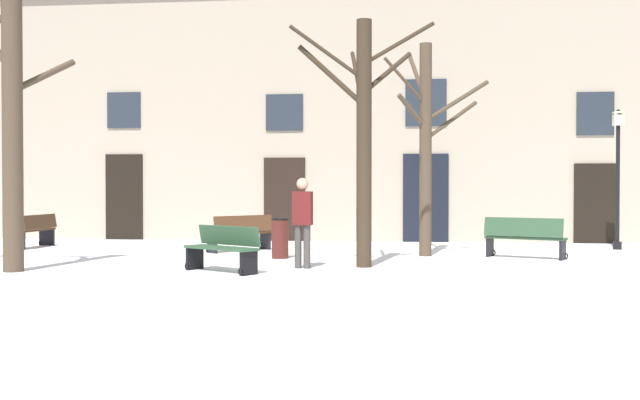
{
  "coord_description": "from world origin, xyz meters",
  "views": [
    {
      "loc": [
        1.65,
        -12.16,
        1.63
      ],
      "look_at": [
        0.0,
        2.05,
        1.37
      ],
      "focal_mm": 42.83,
      "sensor_mm": 36.0,
      "label": 1
    }
  ],
  "objects_px": {
    "tree_near_facade": "(12,122)",
    "bench_back_to_back_right": "(34,230)",
    "tree_left_of_center": "(427,142)",
    "tree_right_of_center": "(363,133)",
    "bench_near_lamp": "(525,237)",
    "streetlamp": "(618,163)",
    "person_strolling": "(302,218)",
    "bench_near_center_tree": "(241,232)",
    "bench_far_corner": "(223,248)",
    "litter_bin": "(280,238)"
  },
  "relations": [
    {
      "from": "tree_left_of_center",
      "to": "bench_far_corner",
      "type": "xyz_separation_m",
      "value": [
        -3.9,
        -3.82,
        -2.2
      ]
    },
    {
      "from": "tree_left_of_center",
      "to": "bench_back_to_back_right",
      "type": "relative_size",
      "value": 3.0
    },
    {
      "from": "tree_near_facade",
      "to": "bench_near_lamp",
      "type": "xyz_separation_m",
      "value": [
        10.09,
        3.8,
        -2.38
      ]
    },
    {
      "from": "bench_back_to_back_right",
      "to": "bench_near_lamp",
      "type": "bearing_deg",
      "value": 85.21
    },
    {
      "from": "tree_near_facade",
      "to": "bench_far_corner",
      "type": "relative_size",
      "value": 3.33
    },
    {
      "from": "litter_bin",
      "to": "person_strolling",
      "type": "bearing_deg",
      "value": -68.51
    },
    {
      "from": "bench_near_center_tree",
      "to": "person_strolling",
      "type": "xyz_separation_m",
      "value": [
        2.07,
        -3.73,
        0.53
      ]
    },
    {
      "from": "bench_far_corner",
      "to": "bench_near_lamp",
      "type": "distance_m",
      "value": 6.99
    },
    {
      "from": "tree_left_of_center",
      "to": "person_strolling",
      "type": "relative_size",
      "value": 2.76
    },
    {
      "from": "bench_far_corner",
      "to": "tree_near_facade",
      "type": "bearing_deg",
      "value": -141.21
    },
    {
      "from": "bench_back_to_back_right",
      "to": "tree_near_facade",
      "type": "bearing_deg",
      "value": 26.05
    },
    {
      "from": "bench_near_lamp",
      "to": "bench_near_center_tree",
      "type": "bearing_deg",
      "value": 15.69
    },
    {
      "from": "streetlamp",
      "to": "bench_back_to_back_right",
      "type": "distance_m",
      "value": 15.32
    },
    {
      "from": "tree_near_facade",
      "to": "streetlamp",
      "type": "relative_size",
      "value": 1.5
    },
    {
      "from": "tree_left_of_center",
      "to": "bench_near_lamp",
      "type": "height_order",
      "value": "tree_left_of_center"
    },
    {
      "from": "tree_near_facade",
      "to": "bench_far_corner",
      "type": "xyz_separation_m",
      "value": [
        4.0,
        0.37,
        -2.4
      ]
    },
    {
      "from": "tree_left_of_center",
      "to": "tree_right_of_center",
      "type": "xyz_separation_m",
      "value": [
        -1.32,
        -2.6,
        0.04
      ]
    },
    {
      "from": "tree_right_of_center",
      "to": "litter_bin",
      "type": "distance_m",
      "value": 3.38
    },
    {
      "from": "tree_left_of_center",
      "to": "bench_near_center_tree",
      "type": "bearing_deg",
      "value": 171.07
    },
    {
      "from": "streetlamp",
      "to": "bench_far_corner",
      "type": "relative_size",
      "value": 2.22
    },
    {
      "from": "person_strolling",
      "to": "bench_back_to_back_right",
      "type": "bearing_deg",
      "value": 157.43
    },
    {
      "from": "tree_near_facade",
      "to": "bench_near_lamp",
      "type": "relative_size",
      "value": 2.98
    },
    {
      "from": "litter_bin",
      "to": "bench_near_center_tree",
      "type": "relative_size",
      "value": 0.55
    },
    {
      "from": "tree_near_facade",
      "to": "bench_back_to_back_right",
      "type": "bearing_deg",
      "value": 113.45
    },
    {
      "from": "bench_near_center_tree",
      "to": "person_strolling",
      "type": "height_order",
      "value": "person_strolling"
    },
    {
      "from": "tree_near_facade",
      "to": "tree_left_of_center",
      "type": "bearing_deg",
      "value": 27.91
    },
    {
      "from": "streetlamp",
      "to": "bench_back_to_back_right",
      "type": "height_order",
      "value": "streetlamp"
    },
    {
      "from": "bench_far_corner",
      "to": "streetlamp",
      "type": "bearing_deg",
      "value": 68.65
    },
    {
      "from": "person_strolling",
      "to": "bench_far_corner",
      "type": "bearing_deg",
      "value": -144.08
    },
    {
      "from": "tree_right_of_center",
      "to": "bench_far_corner",
      "type": "xyz_separation_m",
      "value": [
        -2.59,
        -1.23,
        -2.24
      ]
    },
    {
      "from": "streetlamp",
      "to": "bench_far_corner",
      "type": "distance_m",
      "value": 10.93
    },
    {
      "from": "litter_bin",
      "to": "bench_near_center_tree",
      "type": "height_order",
      "value": "litter_bin"
    },
    {
      "from": "litter_bin",
      "to": "bench_back_to_back_right",
      "type": "bearing_deg",
      "value": 162.25
    },
    {
      "from": "tree_left_of_center",
      "to": "person_strolling",
      "type": "xyz_separation_m",
      "value": [
        -2.5,
        -3.01,
        -1.65
      ]
    },
    {
      "from": "person_strolling",
      "to": "streetlamp",
      "type": "bearing_deg",
      "value": 42.09
    },
    {
      "from": "tree_right_of_center",
      "to": "streetlamp",
      "type": "xyz_separation_m",
      "value": [
        6.24,
        4.97,
        -0.48
      ]
    },
    {
      "from": "tree_left_of_center",
      "to": "bench_near_center_tree",
      "type": "relative_size",
      "value": 3.01
    },
    {
      "from": "streetlamp",
      "to": "bench_near_center_tree",
      "type": "relative_size",
      "value": 2.2
    },
    {
      "from": "tree_right_of_center",
      "to": "tree_left_of_center",
      "type": "bearing_deg",
      "value": 63.07
    },
    {
      "from": "litter_bin",
      "to": "bench_far_corner",
      "type": "relative_size",
      "value": 0.56
    },
    {
      "from": "tree_left_of_center",
      "to": "tree_near_facade",
      "type": "relative_size",
      "value": 0.91
    },
    {
      "from": "tree_left_of_center",
      "to": "litter_bin",
      "type": "height_order",
      "value": "tree_left_of_center"
    },
    {
      "from": "tree_right_of_center",
      "to": "bench_near_lamp",
      "type": "xyz_separation_m",
      "value": [
        3.5,
        2.2,
        -2.21
      ]
    },
    {
      "from": "tree_near_facade",
      "to": "bench_near_center_tree",
      "type": "relative_size",
      "value": 3.3
    },
    {
      "from": "bench_far_corner",
      "to": "bench_near_lamp",
      "type": "xyz_separation_m",
      "value": [
        6.08,
        3.43,
        0.03
      ]
    },
    {
      "from": "bench_near_center_tree",
      "to": "bench_back_to_back_right",
      "type": "height_order",
      "value": "bench_near_center_tree"
    },
    {
      "from": "tree_near_facade",
      "to": "litter_bin",
      "type": "distance_m",
      "value": 6.1
    },
    {
      "from": "tree_right_of_center",
      "to": "bench_back_to_back_right",
      "type": "xyz_separation_m",
      "value": [
        -8.93,
        3.82,
        -2.24
      ]
    },
    {
      "from": "tree_right_of_center",
      "to": "tree_near_facade",
      "type": "relative_size",
      "value": 0.92
    },
    {
      "from": "tree_right_of_center",
      "to": "bench_back_to_back_right",
      "type": "bearing_deg",
      "value": 156.86
    }
  ]
}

